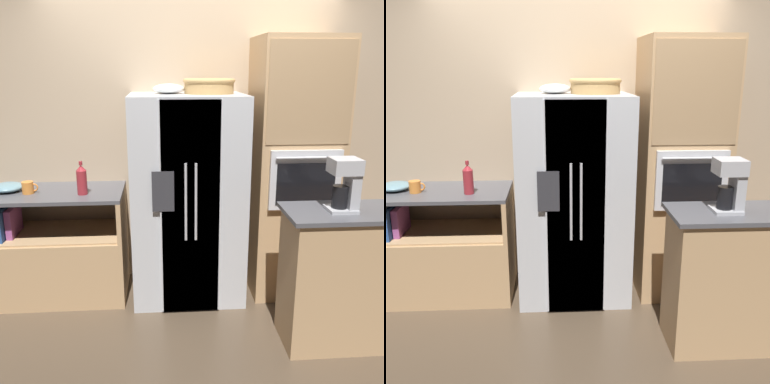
# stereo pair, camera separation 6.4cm
# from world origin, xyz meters

# --- Properties ---
(ground_plane) EXTENTS (20.00, 20.00, 0.00)m
(ground_plane) POSITION_xyz_m (0.00, 0.00, 0.00)
(ground_plane) COLOR #4C3D2D
(wall_back) EXTENTS (12.00, 0.06, 2.80)m
(wall_back) POSITION_xyz_m (0.00, 0.43, 1.40)
(wall_back) COLOR tan
(wall_back) RESTS_ON ground_plane
(counter_left) EXTENTS (1.23, 0.62, 0.94)m
(counter_left) POSITION_xyz_m (-1.23, 0.09, 0.35)
(counter_left) COLOR tan
(counter_left) RESTS_ON ground_plane
(refrigerator) EXTENTS (0.92, 0.74, 1.72)m
(refrigerator) POSITION_xyz_m (-0.06, 0.04, 0.86)
(refrigerator) COLOR silver
(refrigerator) RESTS_ON ground_plane
(wall_oven) EXTENTS (0.69, 0.68, 2.15)m
(wall_oven) POSITION_xyz_m (0.84, 0.09, 1.08)
(wall_oven) COLOR tan
(wall_oven) RESTS_ON ground_plane
(island_counter) EXTENTS (0.79, 0.46, 1.00)m
(island_counter) POSITION_xyz_m (0.93, -0.75, 0.50)
(island_counter) COLOR tan
(island_counter) RESTS_ON ground_plane
(wicker_basket) EXTENTS (0.41, 0.41, 0.12)m
(wicker_basket) POSITION_xyz_m (0.12, 0.11, 1.78)
(wicker_basket) COLOR tan
(wicker_basket) RESTS_ON refrigerator
(fruit_bowl) EXTENTS (0.25, 0.25, 0.08)m
(fruit_bowl) POSITION_xyz_m (-0.20, 0.13, 1.75)
(fruit_bowl) COLOR white
(fruit_bowl) RESTS_ON refrigerator
(bottle_tall) EXTENTS (0.08, 0.08, 0.27)m
(bottle_tall) POSITION_xyz_m (-0.91, -0.01, 1.06)
(bottle_tall) COLOR maroon
(bottle_tall) RESTS_ON counter_left
(mug) EXTENTS (0.13, 0.09, 0.10)m
(mug) POSITION_xyz_m (-1.35, 0.05, 0.98)
(mug) COLOR orange
(mug) RESTS_ON counter_left
(mixing_bowl) EXTENTS (0.26, 0.26, 0.07)m
(mixing_bowl) POSITION_xyz_m (-1.54, 0.13, 0.97)
(mixing_bowl) COLOR #668C99
(mixing_bowl) RESTS_ON counter_left
(coffee_maker) EXTENTS (0.19, 0.17, 0.36)m
(coffee_maker) POSITION_xyz_m (0.93, -0.75, 1.19)
(coffee_maker) COLOR #B2B2B7
(coffee_maker) RESTS_ON island_counter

